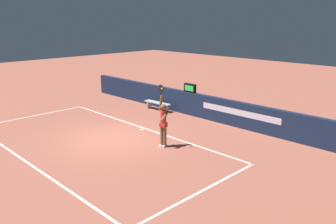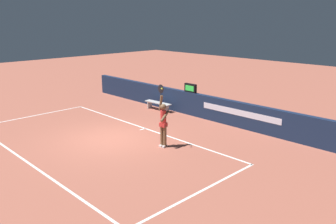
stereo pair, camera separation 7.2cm
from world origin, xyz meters
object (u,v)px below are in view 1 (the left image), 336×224
at_px(courtside_bench_near, 157,104).
at_px(speed_display, 190,88).
at_px(tennis_player, 163,121).
at_px(tennis_ball, 162,89).

bearing_deg(courtside_bench_near, speed_display, 17.93).
xyz_separation_m(speed_display, tennis_player, (2.43, -4.28, -0.38)).
relative_size(tennis_player, tennis_ball, 35.13).
distance_m(tennis_player, tennis_ball, 1.35).
distance_m(speed_display, tennis_player, 4.94).
height_order(tennis_player, tennis_ball, tennis_player).
bearing_deg(courtside_bench_near, tennis_ball, -41.23).
distance_m(tennis_player, courtside_bench_near, 5.69).
xyz_separation_m(tennis_player, courtside_bench_near, (-4.28, 3.68, -0.69)).
bearing_deg(speed_display, tennis_player, -60.36).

